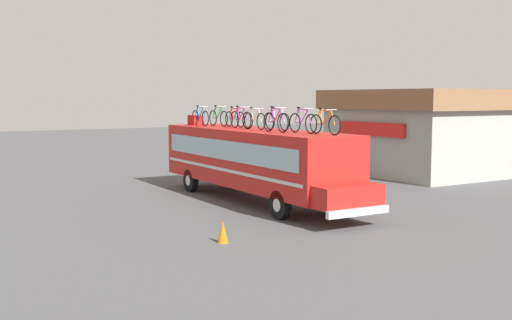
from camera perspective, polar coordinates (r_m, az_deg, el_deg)
The scene contains 14 objects.
ground_plane at distance 25.31m, azimuth -0.32°, elevation -3.77°, with size 120.00×120.00×0.00m, color #4C4C4F.
bus at distance 24.95m, azimuth -0.15°, elevation 0.16°, with size 12.34×2.64×2.92m.
luggage_bag_1 at distance 28.98m, azimuth -5.58°, elevation 3.68°, with size 0.72×0.50×0.46m, color maroon.
rooftop_bicycle_1 at distance 28.41m, azimuth -5.17°, elevation 3.96°, with size 1.74×0.44×0.92m.
rooftop_bicycle_2 at distance 27.66m, azimuth -3.49°, elevation 3.93°, with size 1.76×0.44×0.94m.
rooftop_bicycle_3 at distance 26.78m, azimuth -1.98°, elevation 3.85°, with size 1.72×0.44×0.90m.
rooftop_bicycle_4 at distance 25.66m, azimuth -1.43°, elevation 3.80°, with size 1.74×0.44×0.94m.
rooftop_bicycle_5 at distance 24.85m, azimuth -0.13°, elevation 3.70°, with size 1.67×0.44×0.90m.
rooftop_bicycle_6 at distance 24.12m, azimuth 1.96°, elevation 3.65°, with size 1.73×0.44×0.92m.
rooftop_bicycle_7 at distance 22.83m, azimuth 1.81°, elevation 3.57°, with size 1.70×0.44×0.96m.
rooftop_bicycle_8 at distance 22.29m, azimuth 4.33°, elevation 3.49°, with size 1.72×0.44×0.95m.
rooftop_bicycle_9 at distance 21.49m, azimuth 6.38°, elevation 3.36°, with size 1.76×0.44×0.92m.
roadside_building at distance 35.74m, azimuth 15.64°, elevation 2.64°, with size 9.00×8.99×4.61m.
traffic_cone at distance 18.05m, azimuth -3.07°, elevation -6.65°, with size 0.33×0.33×0.63m, color orange.
Camera 1 is at (21.53, -12.62, 4.20)m, focal length 43.41 mm.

